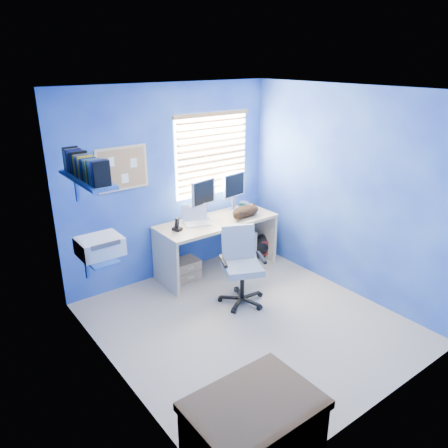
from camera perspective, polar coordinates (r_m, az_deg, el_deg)
floor at (r=5.01m, az=3.17°, el=-12.75°), size 3.00×3.20×0.00m
ceiling at (r=4.17m, az=3.89°, el=17.09°), size 3.00×3.20×0.00m
wall_back at (r=5.69m, az=-7.00°, el=5.25°), size 3.00×0.01×2.50m
wall_front at (r=3.49m, az=20.83°, el=-6.59°), size 3.00×0.01×2.50m
wall_left at (r=3.72m, az=-14.50°, el=-4.08°), size 0.01×3.20×2.50m
wall_right at (r=5.49m, az=15.58°, el=4.02°), size 0.01×3.20×2.50m
desk at (r=5.96m, az=-0.93°, el=-2.83°), size 1.65×0.65×0.74m
laptop at (r=5.67m, az=-3.56°, el=1.05°), size 0.40×0.35×0.22m
monitor_left at (r=5.81m, az=-2.79°, el=3.25°), size 0.42×0.19×0.54m
monitor_right at (r=6.14m, az=1.23°, el=4.26°), size 0.41×0.18×0.54m
phone at (r=5.48m, az=-6.15°, el=-0.02°), size 0.12×0.13×0.17m
mug at (r=6.15m, az=2.40°, el=2.13°), size 0.10×0.09×0.10m
cd_spindle at (r=6.35m, az=2.63°, el=2.60°), size 0.13×0.13×0.07m
cat at (r=5.95m, az=2.84°, el=1.69°), size 0.47×0.36×0.15m
tower_pc at (r=6.39m, az=2.33°, el=-2.58°), size 0.22×0.45×0.45m
drawer_boxes at (r=5.87m, az=-5.08°, el=-5.86°), size 0.35×0.28×0.27m
yellow_book at (r=6.21m, az=2.47°, el=-4.37°), size 0.03×0.17×0.24m
backpack at (r=6.44m, az=5.06°, el=-2.85°), size 0.38×0.34×0.37m
bed_corner at (r=3.58m, az=3.90°, el=-24.74°), size 0.92×0.66×0.44m
office_chair at (r=5.25m, az=2.27°, el=-6.68°), size 0.70×0.70×0.91m
window_blinds at (r=5.93m, az=-1.49°, el=9.04°), size 1.15×0.05×1.10m
corkboard at (r=5.31m, az=-13.13°, el=7.07°), size 0.64×0.02×0.52m
wall_shelves at (r=4.35m, az=-16.85°, el=2.04°), size 0.42×0.90×1.05m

